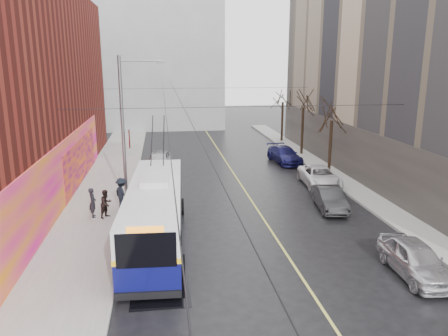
{
  "coord_description": "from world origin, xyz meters",
  "views": [
    {
      "loc": [
        -4.0,
        -16.07,
        8.69
      ],
      "look_at": [
        -0.7,
        7.04,
        2.95
      ],
      "focal_mm": 35.0,
      "sensor_mm": 36.0,
      "label": 1
    }
  ],
  "objects_px": {
    "tree_mid": "(304,99)",
    "parked_car_b": "(330,199)",
    "following_car": "(159,161)",
    "pedestrian_b": "(106,204)",
    "pedestrian_a": "(93,203)",
    "pedestrian_c": "(122,193)",
    "streetlight_pole": "(126,128)",
    "tree_near": "(332,111)",
    "parked_car_a": "(415,259)",
    "trolleybus": "(155,212)",
    "parked_car_d": "(285,155)",
    "tree_far": "(283,95)",
    "parked_car_c": "(320,176)"
  },
  "relations": [
    {
      "from": "tree_far",
      "to": "parked_car_d",
      "type": "height_order",
      "value": "tree_far"
    },
    {
      "from": "parked_car_a",
      "to": "pedestrian_b",
      "type": "xyz_separation_m",
      "value": [
        -13.41,
        8.51,
        0.22
      ]
    },
    {
      "from": "trolleybus",
      "to": "pedestrian_a",
      "type": "relative_size",
      "value": 6.99
    },
    {
      "from": "tree_near",
      "to": "trolleybus",
      "type": "distance_m",
      "value": 18.14
    },
    {
      "from": "tree_mid",
      "to": "parked_car_b",
      "type": "distance_m",
      "value": 16.27
    },
    {
      "from": "parked_car_d",
      "to": "parked_car_a",
      "type": "bearing_deg",
      "value": -97.35
    },
    {
      "from": "tree_near",
      "to": "parked_car_d",
      "type": "xyz_separation_m",
      "value": [
        -2.47,
        4.13,
        -4.28
      ]
    },
    {
      "from": "tree_far",
      "to": "following_car",
      "type": "height_order",
      "value": "tree_far"
    },
    {
      "from": "streetlight_pole",
      "to": "tree_far",
      "type": "bearing_deg",
      "value": 52.88
    },
    {
      "from": "tree_far",
      "to": "pedestrian_b",
      "type": "relative_size",
      "value": 4.1
    },
    {
      "from": "tree_far",
      "to": "pedestrian_a",
      "type": "xyz_separation_m",
      "value": [
        -16.99,
        -22.06,
        -4.15
      ]
    },
    {
      "from": "parked_car_b",
      "to": "following_car",
      "type": "distance_m",
      "value": 15.16
    },
    {
      "from": "parked_car_a",
      "to": "tree_near",
      "type": "bearing_deg",
      "value": 82.84
    },
    {
      "from": "trolleybus",
      "to": "parked_car_c",
      "type": "height_order",
      "value": "trolleybus"
    },
    {
      "from": "tree_mid",
      "to": "parked_car_c",
      "type": "bearing_deg",
      "value": -100.98
    },
    {
      "from": "following_car",
      "to": "pedestrian_b",
      "type": "bearing_deg",
      "value": -96.83
    },
    {
      "from": "streetlight_pole",
      "to": "parked_car_a",
      "type": "height_order",
      "value": "streetlight_pole"
    },
    {
      "from": "parked_car_a",
      "to": "parked_car_b",
      "type": "height_order",
      "value": "parked_car_a"
    },
    {
      "from": "trolleybus",
      "to": "pedestrian_a",
      "type": "distance_m",
      "value": 5.07
    },
    {
      "from": "tree_near",
      "to": "pedestrian_b",
      "type": "height_order",
      "value": "tree_near"
    },
    {
      "from": "tree_mid",
      "to": "parked_car_b",
      "type": "height_order",
      "value": "tree_mid"
    },
    {
      "from": "pedestrian_c",
      "to": "streetlight_pole",
      "type": "bearing_deg",
      "value": -60.53
    },
    {
      "from": "parked_car_a",
      "to": "pedestrian_a",
      "type": "bearing_deg",
      "value": 150.86
    },
    {
      "from": "streetlight_pole",
      "to": "pedestrian_b",
      "type": "distance_m",
      "value": 4.63
    },
    {
      "from": "trolleybus",
      "to": "parked_car_c",
      "type": "xyz_separation_m",
      "value": [
        11.46,
        8.35,
        -0.86
      ]
    },
    {
      "from": "streetlight_pole",
      "to": "tree_near",
      "type": "relative_size",
      "value": 1.41
    },
    {
      "from": "trolleybus",
      "to": "parked_car_a",
      "type": "relative_size",
      "value": 2.75
    },
    {
      "from": "trolleybus",
      "to": "pedestrian_b",
      "type": "xyz_separation_m",
      "value": [
        -2.77,
        3.42,
        -0.59
      ]
    },
    {
      "from": "parked_car_d",
      "to": "pedestrian_c",
      "type": "relative_size",
      "value": 2.6
    },
    {
      "from": "tree_mid",
      "to": "pedestrian_b",
      "type": "xyz_separation_m",
      "value": [
        -16.23,
        -15.24,
        -4.3
      ]
    },
    {
      "from": "parked_car_c",
      "to": "parked_car_d",
      "type": "relative_size",
      "value": 1.02
    },
    {
      "from": "streetlight_pole",
      "to": "trolleybus",
      "type": "relative_size",
      "value": 0.76
    },
    {
      "from": "following_car",
      "to": "pedestrian_c",
      "type": "xyz_separation_m",
      "value": [
        -2.13,
        -9.72,
        0.29
      ]
    },
    {
      "from": "tree_far",
      "to": "trolleybus",
      "type": "xyz_separation_m",
      "value": [
        -13.46,
        -25.66,
        -3.6
      ]
    },
    {
      "from": "tree_far",
      "to": "trolleybus",
      "type": "relative_size",
      "value": 0.56
    },
    {
      "from": "tree_near",
      "to": "pedestrian_b",
      "type": "xyz_separation_m",
      "value": [
        -16.23,
        -8.24,
        -4.03
      ]
    },
    {
      "from": "tree_mid",
      "to": "pedestrian_b",
      "type": "bearing_deg",
      "value": -136.81
    },
    {
      "from": "streetlight_pole",
      "to": "tree_near",
      "type": "xyz_separation_m",
      "value": [
        15.14,
        6.0,
        0.13
      ]
    },
    {
      "from": "tree_mid",
      "to": "parked_car_b",
      "type": "xyz_separation_m",
      "value": [
        -3.2,
        -15.28,
        -4.59
      ]
    },
    {
      "from": "following_car",
      "to": "pedestrian_c",
      "type": "height_order",
      "value": "pedestrian_c"
    },
    {
      "from": "parked_car_a",
      "to": "parked_car_c",
      "type": "height_order",
      "value": "parked_car_a"
    },
    {
      "from": "tree_near",
      "to": "parked_car_c",
      "type": "bearing_deg",
      "value": -121.12
    },
    {
      "from": "streetlight_pole",
      "to": "following_car",
      "type": "relative_size",
      "value": 1.95
    },
    {
      "from": "following_car",
      "to": "pedestrian_a",
      "type": "relative_size",
      "value": 2.74
    },
    {
      "from": "pedestrian_c",
      "to": "following_car",
      "type": "bearing_deg",
      "value": -47.31
    },
    {
      "from": "streetlight_pole",
      "to": "pedestrian_c",
      "type": "height_order",
      "value": "streetlight_pole"
    },
    {
      "from": "streetlight_pole",
      "to": "tree_mid",
      "type": "relative_size",
      "value": 1.35
    },
    {
      "from": "parked_car_a",
      "to": "pedestrian_b",
      "type": "bearing_deg",
      "value": 150.0
    },
    {
      "from": "pedestrian_a",
      "to": "pedestrian_c",
      "type": "distance_m",
      "value": 1.98
    },
    {
      "from": "parked_car_c",
      "to": "trolleybus",
      "type": "bearing_deg",
      "value": -140.37
    }
  ]
}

